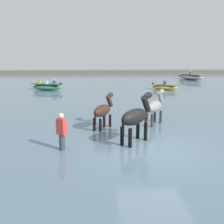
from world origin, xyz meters
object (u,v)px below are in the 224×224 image
object	(u,v)px
person_wading_close	(62,135)
horse_flank_black	(136,118)
boat_near_port	(165,87)
boat_distant_west	(190,77)
boat_far_inshore	(47,87)
horse_trailing_grey	(154,107)
horse_lead_dark_bay	(103,111)

from	to	relation	value
person_wading_close	horse_flank_black	bearing A→B (deg)	14.98
horse_flank_black	boat_near_port	xyz separation A→B (m)	(4.77, 14.97, -0.70)
horse_flank_black	boat_near_port	world-z (taller)	horse_flank_black
boat_distant_west	person_wading_close	xyz separation A→B (m)	(-13.29, -25.56, 0.18)
boat_far_inshore	horse_trailing_grey	bearing A→B (deg)	-59.03
horse_trailing_grey	person_wading_close	bearing A→B (deg)	-139.61
horse_flank_black	boat_distant_west	xyz separation A→B (m)	(10.64, 24.85, -0.57)
horse_trailing_grey	boat_near_port	size ratio (longest dim) A/B	0.75
boat_near_port	boat_distant_west	size ratio (longest dim) A/B	0.61
horse_lead_dark_bay	person_wading_close	xyz separation A→B (m)	(-1.45, -2.66, -0.23)
boat_far_inshore	boat_distant_west	world-z (taller)	boat_distant_west
horse_flank_black	boat_distant_west	distance (m)	27.04
boat_distant_west	horse_flank_black	bearing A→B (deg)	-113.19
horse_flank_black	person_wading_close	bearing A→B (deg)	-165.02
horse_lead_dark_bay	boat_distant_west	distance (m)	25.78
boat_near_port	boat_distant_west	xyz separation A→B (m)	(5.87, 9.88, 0.13)
horse_trailing_grey	boat_distant_west	world-z (taller)	horse_trailing_grey
horse_flank_black	boat_distant_west	bearing A→B (deg)	66.81
boat_distant_west	horse_lead_dark_bay	bearing A→B (deg)	-117.34
horse_trailing_grey	horse_flank_black	distance (m)	2.89
horse_trailing_grey	person_wading_close	world-z (taller)	horse_trailing_grey
horse_lead_dark_bay	boat_near_port	distance (m)	14.33
horse_trailing_grey	person_wading_close	distance (m)	5.12
horse_lead_dark_bay	person_wading_close	bearing A→B (deg)	-118.64
boat_near_port	horse_lead_dark_bay	bearing A→B (deg)	-114.64
horse_trailing_grey	boat_far_inshore	world-z (taller)	horse_trailing_grey
horse_trailing_grey	boat_near_port	world-z (taller)	horse_trailing_grey
boat_far_inshore	boat_distant_west	xyz separation A→B (m)	(16.93, 9.69, 0.07)
boat_distant_west	person_wading_close	size ratio (longest dim) A/B	2.55
boat_far_inshore	boat_near_port	xyz separation A→B (m)	(11.06, -0.19, -0.06)
person_wading_close	horse_trailing_grey	bearing A→B (deg)	40.39
horse_flank_black	boat_far_inshore	distance (m)	16.42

